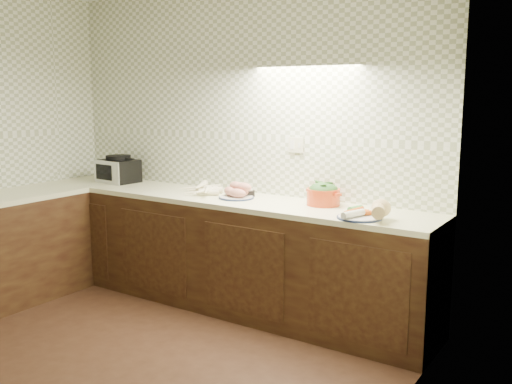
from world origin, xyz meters
The scene contains 8 objects.
room centered at (0.00, 0.00, 1.63)m, with size 3.60×3.60×2.60m.
counter centered at (-0.68, 0.68, 0.45)m, with size 3.60×3.60×0.90m.
toaster_oven centered at (-1.22, 1.57, 1.02)m, with size 0.38×0.30×0.25m.
parsnip_pile centered at (-0.21, 1.55, 0.94)m, with size 0.38×0.37×0.09m.
sweet_potato_plate centered at (0.18, 1.51, 0.95)m, with size 0.29×0.28×0.13m.
onion_bowl centered at (0.19, 1.62, 0.94)m, with size 0.13×0.13×0.10m.
dutch_oven centered at (0.88, 1.63, 0.98)m, with size 0.31×0.31×0.17m.
veg_plate centered at (1.35, 1.37, 0.95)m, with size 0.37×0.36×0.14m.
Camera 1 is at (2.75, -2.12, 1.72)m, focal length 40.00 mm.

